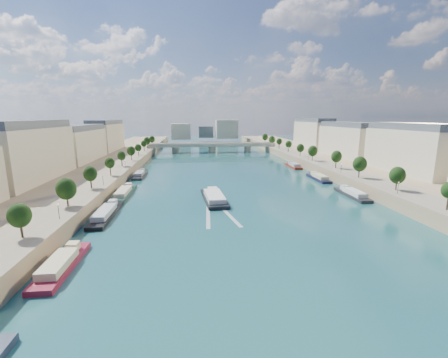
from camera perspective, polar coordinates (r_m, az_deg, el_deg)
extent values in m
plane|color=#0C3236|center=(152.45, 0.71, 0.00)|extent=(700.00, 700.00, 0.00)
cube|color=#9E8460|center=(160.35, -25.77, 0.31)|extent=(44.00, 520.00, 5.00)
cube|color=#9E8460|center=(175.61, 24.74, 1.31)|extent=(44.00, 520.00, 5.00)
cube|color=gray|center=(155.47, -20.64, 1.36)|extent=(14.00, 520.00, 0.10)
cube|color=gray|center=(168.02, 20.41, 2.11)|extent=(14.00, 520.00, 0.10)
cylinder|color=#382B1E|center=(79.71, -33.93, -8.07)|extent=(0.50, 0.50, 3.82)
ellipsoid|color=black|center=(78.68, -34.23, -5.60)|extent=(4.80, 4.80, 5.52)
cylinder|color=#382B1E|center=(100.52, -27.68, -3.59)|extent=(0.50, 0.50, 3.82)
ellipsoid|color=black|center=(99.71, -27.88, -1.60)|extent=(4.80, 4.80, 5.52)
cylinder|color=#382B1E|center=(122.50, -23.67, -0.65)|extent=(0.50, 0.50, 3.82)
ellipsoid|color=black|center=(121.84, -23.81, 1.00)|extent=(4.80, 4.80, 5.52)
cylinder|color=#382B1E|center=(145.12, -20.89, 1.39)|extent=(0.50, 0.50, 3.82)
ellipsoid|color=black|center=(144.56, -20.99, 2.79)|extent=(4.80, 4.80, 5.52)
cylinder|color=#382B1E|center=(168.13, -18.86, 2.87)|extent=(0.50, 0.50, 3.82)
ellipsoid|color=black|center=(167.65, -18.95, 4.08)|extent=(4.80, 4.80, 5.52)
cylinder|color=#382B1E|center=(191.38, -17.33, 3.99)|extent=(0.50, 0.50, 3.82)
ellipsoid|color=black|center=(190.95, -17.39, 5.06)|extent=(4.80, 4.80, 5.52)
cylinder|color=#382B1E|center=(214.79, -16.12, 4.86)|extent=(0.50, 0.50, 3.82)
ellipsoid|color=black|center=(214.42, -16.17, 5.82)|extent=(4.80, 4.80, 5.52)
cylinder|color=#382B1E|center=(238.33, -15.15, 5.57)|extent=(0.50, 0.50, 3.82)
ellipsoid|color=black|center=(237.99, -15.19, 6.42)|extent=(4.80, 4.80, 5.52)
cylinder|color=#382B1E|center=(261.94, -14.35, 6.14)|extent=(0.50, 0.50, 3.82)
ellipsoid|color=black|center=(261.63, -14.39, 6.92)|extent=(4.80, 4.80, 5.52)
cylinder|color=#382B1E|center=(285.62, -13.68, 6.62)|extent=(0.50, 0.50, 3.82)
ellipsoid|color=black|center=(285.34, -13.72, 7.34)|extent=(4.80, 4.80, 5.52)
cylinder|color=#382B1E|center=(124.61, 29.80, -1.03)|extent=(0.50, 0.50, 3.82)
ellipsoid|color=black|center=(123.95, 29.97, 0.59)|extent=(4.80, 4.80, 5.52)
cylinder|color=#382B1E|center=(144.27, 24.30, 1.05)|extent=(0.50, 0.50, 3.82)
ellipsoid|color=black|center=(143.71, 24.42, 2.46)|extent=(4.80, 4.80, 5.52)
cylinder|color=#382B1E|center=(165.08, 20.14, 2.62)|extent=(0.50, 0.50, 3.82)
ellipsoid|color=black|center=(164.59, 20.23, 3.86)|extent=(4.80, 4.80, 5.52)
cylinder|color=#382B1E|center=(186.66, 16.93, 3.83)|extent=(0.50, 0.50, 3.82)
ellipsoid|color=black|center=(186.23, 16.99, 4.92)|extent=(4.80, 4.80, 5.52)
cylinder|color=#382B1E|center=(208.77, 14.38, 4.77)|extent=(0.50, 0.50, 3.82)
ellipsoid|color=black|center=(208.38, 14.43, 5.75)|extent=(4.80, 4.80, 5.52)
cylinder|color=#382B1E|center=(231.26, 12.32, 5.52)|extent=(0.50, 0.50, 3.82)
ellipsoid|color=black|center=(230.91, 12.35, 6.41)|extent=(4.80, 4.80, 5.52)
cylinder|color=#382B1E|center=(254.02, 10.62, 6.14)|extent=(0.50, 0.50, 3.82)
ellipsoid|color=black|center=(253.70, 10.65, 6.94)|extent=(4.80, 4.80, 5.52)
cylinder|color=#382B1E|center=(276.99, 9.20, 6.65)|extent=(0.50, 0.50, 3.82)
ellipsoid|color=black|center=(276.70, 9.22, 7.39)|extent=(4.80, 4.80, 5.52)
cylinder|color=#382B1E|center=(300.13, 7.99, 7.07)|extent=(0.50, 0.50, 3.82)
ellipsoid|color=black|center=(299.86, 8.01, 7.76)|extent=(4.80, 4.80, 5.52)
cylinder|color=black|center=(88.88, -28.96, -5.55)|extent=(0.14, 0.14, 4.00)
sphere|color=#FFE5B2|center=(88.33, -29.10, -4.25)|extent=(0.36, 0.36, 0.36)
cylinder|color=black|center=(125.51, -22.05, -0.20)|extent=(0.14, 0.14, 4.00)
sphere|color=#FFE5B2|center=(125.12, -22.12, 0.74)|extent=(0.36, 0.36, 0.36)
cylinder|color=black|center=(163.71, -18.31, 2.71)|extent=(0.14, 0.14, 4.00)
sphere|color=#FFE5B2|center=(163.42, -18.36, 3.43)|extent=(0.36, 0.36, 0.36)
cylinder|color=black|center=(202.62, -15.99, 4.50)|extent=(0.14, 0.14, 4.00)
sphere|color=#FFE5B2|center=(202.38, -16.03, 5.09)|extent=(0.36, 0.36, 0.36)
cylinder|color=black|center=(241.88, -14.42, 5.71)|extent=(0.14, 0.14, 4.00)
sphere|color=#FFE5B2|center=(241.68, -14.44, 6.21)|extent=(0.36, 0.36, 0.36)
cylinder|color=black|center=(119.20, 30.21, -1.56)|extent=(0.14, 0.14, 4.00)
sphere|color=#FFE5B2|center=(118.79, 30.32, -0.57)|extent=(0.36, 0.36, 0.36)
cylinder|color=black|center=(152.51, 21.43, 1.85)|extent=(0.14, 0.14, 4.00)
sphere|color=#FFE5B2|center=(152.19, 21.49, 2.63)|extent=(0.36, 0.36, 0.36)
cylinder|color=black|center=(188.44, 15.87, 3.99)|extent=(0.14, 0.14, 4.00)
sphere|color=#FFE5B2|center=(188.18, 15.91, 4.62)|extent=(0.36, 0.36, 0.36)
cylinder|color=black|center=(225.75, 12.11, 5.41)|extent=(0.14, 0.14, 4.00)
sphere|color=#FFE5B2|center=(225.53, 12.13, 5.94)|extent=(0.36, 0.36, 0.36)
cylinder|color=black|center=(263.84, 9.41, 6.41)|extent=(0.14, 0.14, 4.00)
sphere|color=#FFE5B2|center=(263.66, 9.43, 6.86)|extent=(0.36, 0.36, 0.36)
cube|color=beige|center=(148.25, -33.11, 3.61)|extent=(16.00, 52.00, 20.00)
cube|color=#474C54|center=(147.43, -33.62, 8.07)|extent=(14.72, 50.44, 3.20)
cube|color=beige|center=(201.38, -25.75, 6.04)|extent=(16.00, 52.00, 20.00)
cube|color=#474C54|center=(200.77, -26.05, 9.33)|extent=(14.72, 50.44, 3.20)
cube|color=beige|center=(256.63, -21.48, 7.39)|extent=(16.00, 52.00, 20.00)
cube|color=#474C54|center=(256.15, -21.68, 9.98)|extent=(14.72, 50.44, 3.20)
cube|color=beige|center=(167.43, 31.90, 4.48)|extent=(16.00, 52.00, 20.00)
cube|color=#474C54|center=(166.70, 32.34, 8.42)|extent=(14.72, 50.44, 3.20)
cube|color=beige|center=(215.89, 22.49, 6.63)|extent=(16.00, 52.00, 20.00)
cube|color=#474C54|center=(215.32, 22.73, 9.70)|extent=(14.72, 50.44, 3.20)
cube|color=beige|center=(268.16, 16.59, 7.88)|extent=(16.00, 52.00, 20.00)
cube|color=#474C54|center=(267.71, 16.73, 10.35)|extent=(14.72, 50.44, 3.20)
cube|color=beige|center=(358.76, -8.17, 8.97)|extent=(22.00, 18.00, 18.00)
cube|color=beige|center=(370.93, 0.51, 9.48)|extent=(26.00, 20.00, 22.00)
cube|color=#474C54|center=(384.04, -3.51, 8.95)|extent=(18.00, 16.00, 14.00)
cube|color=#C1B79E|center=(266.96, -2.29, 6.44)|extent=(112.00, 11.00, 2.20)
cube|color=#C1B79E|center=(261.86, -2.22, 6.67)|extent=(112.00, 0.80, 0.90)
cube|color=#C1B79E|center=(271.80, -2.37, 6.86)|extent=(112.00, 0.80, 0.90)
cylinder|color=#C1B79E|center=(267.12, -9.18, 5.51)|extent=(6.40, 6.40, 5.00)
cylinder|color=#C1B79E|center=(267.34, -2.29, 5.65)|extent=(6.40, 6.40, 5.00)
cylinder|color=#C1B79E|center=(271.35, 4.50, 5.72)|extent=(6.40, 6.40, 5.00)
cube|color=#C1B79E|center=(268.93, -13.46, 5.38)|extent=(6.00, 12.00, 5.00)
cube|color=#C1B79E|center=(275.73, 8.61, 5.72)|extent=(6.00, 12.00, 5.00)
cube|color=black|center=(114.65, -1.91, -3.83)|extent=(9.36, 26.80, 1.88)
cube|color=silver|center=(112.15, -1.84, -3.24)|extent=(7.36, 17.51, 1.69)
cube|color=silver|center=(121.80, -2.19, -2.00)|extent=(3.98, 3.42, 1.80)
cube|color=silver|center=(98.33, -3.04, -6.72)|extent=(2.54, 26.03, 0.04)
cube|color=silver|center=(98.85, 0.69, -6.61)|extent=(6.15, 25.75, 0.04)
cube|color=maroon|center=(73.89, -28.43, -14.49)|extent=(5.00, 20.99, 1.80)
cube|color=beige|center=(71.79, -29.08, -13.84)|extent=(4.10, 11.54, 1.60)
cube|color=beige|center=(78.48, -26.83, -11.35)|extent=(2.50, 2.52, 1.80)
cube|color=black|center=(103.74, -21.44, -6.39)|extent=(5.00, 26.99, 1.80)
cube|color=#B5BCC2|center=(101.26, -21.83, -5.85)|extent=(4.10, 14.84, 1.60)
cube|color=#B5BCC2|center=(110.72, -20.43, -4.21)|extent=(2.50, 3.24, 1.80)
cube|color=#1A4133|center=(128.44, -18.41, -2.74)|extent=(5.00, 27.65, 1.80)
cube|color=beige|center=(125.94, -18.67, -2.25)|extent=(4.10, 15.21, 1.60)
cube|color=beige|center=(135.91, -17.74, -1.13)|extent=(2.50, 3.32, 1.80)
cube|color=#28272A|center=(165.03, -15.68, 0.57)|extent=(5.00, 21.89, 1.80)
cube|color=gray|center=(163.02, -15.81, 1.04)|extent=(4.10, 12.04, 1.60)
cube|color=gray|center=(171.07, -15.36, 1.59)|extent=(2.50, 2.63, 1.80)
cube|color=#242426|center=(130.23, 23.21, -2.91)|extent=(5.00, 21.67, 1.80)
cube|color=silver|center=(128.37, 23.64, -2.36)|extent=(4.10, 11.92, 1.60)
cube|color=silver|center=(135.34, 21.94, -1.49)|extent=(2.50, 2.60, 1.80)
cube|color=#161731|center=(158.49, 17.55, 0.01)|extent=(5.00, 20.85, 1.80)
cube|color=beige|center=(156.67, 17.83, 0.49)|extent=(4.10, 11.47, 1.60)
cube|color=beige|center=(163.79, 16.72, 1.07)|extent=(2.50, 2.50, 1.80)
cube|color=maroon|center=(193.27, 13.09, 2.31)|extent=(5.00, 19.93, 1.80)
cube|color=#A8ABB4|center=(191.52, 13.27, 2.73)|extent=(4.10, 10.96, 1.60)
cube|color=#A8ABB4|center=(198.57, 12.55, 3.11)|extent=(2.50, 2.39, 1.80)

